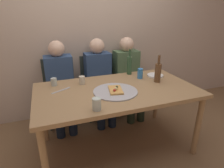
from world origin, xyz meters
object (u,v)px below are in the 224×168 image
Objects in this scene: pizza_slice_last at (116,90)px; tumbler_near at (54,82)px; tumbler_far at (97,104)px; guest_in_beanie at (100,77)px; dining_table at (117,95)px; pizza_tray at (115,91)px; beer_bottle at (129,65)px; guest_by_wall at (128,74)px; wine_glass at (82,80)px; chair_left at (60,86)px; soda_can at (140,73)px; guest_in_sweater at (60,82)px; plate_stack at (155,75)px; chair_middle at (97,82)px; wine_bottle at (158,72)px; chair_right at (124,79)px; table_knife at (61,90)px.

tumbler_near reaches higher than pizza_slice_last.
tumbler_far is 1.15m from guest_in_beanie.
dining_table is 3.73× the size of pizza_tray.
beer_bottle is 0.41m from guest_by_wall.
wine_glass is 0.10× the size of chair_left.
soda_can is 0.10× the size of guest_in_sweater.
plate_stack is (1.22, -0.10, -0.03)m from tumbler_near.
tumbler_far is 1.32m from chair_middle.
guest_in_beanie reaches higher than tumbler_far.
pizza_tray is 0.39× the size of guest_in_beanie.
guest_in_beanie is (0.33, 0.46, -0.16)m from wine_glass.
pizza_tray is 0.39× the size of guest_in_sweater.
wine_bottle is at bearing 120.84° from chair_middle.
chair_right is 0.49m from guest_in_beanie.
chair_middle is (0.64, 0.55, -0.28)m from tumbler_near.
dining_table is 19.72× the size of tumbler_near.
chair_left is at bearing 141.23° from wine_bottle.
guest_in_beanie is 1.00× the size of guest_by_wall.
chair_left and chair_middle have the same top height.
dining_table is 6.99× the size of pizza_slice_last.
guest_by_wall is (-0.14, 0.51, -0.12)m from plate_stack.
dining_table is 0.59m from table_knife.
table_knife is 0.24× the size of chair_right.
wine_glass is 0.53m from guest_in_sweater.
pizza_tray is 0.95m from guest_by_wall.
table_knife is at bearing 44.80° from guest_in_beanie.
pizza_tray is at bearing 116.94° from chair_left.
chair_left reaches higher than soda_can.
chair_middle is (0.58, 0.73, -0.24)m from table_knife.
chair_right is at bearing 57.57° from tumbler_far.
wine_bottle reaches higher than plate_stack.
chair_right reaches higher than pizza_tray.
chair_middle is 0.58m from guest_in_sweater.
guest_in_sweater is at bearing 159.82° from beer_bottle.
chair_left is at bearing 80.53° from tumbler_near.
guest_in_beanie reaches higher than beer_bottle.
chair_middle reaches higher than pizza_tray.
dining_table is 1.03m from chair_left.
tumbler_near is 0.70× the size of soda_can.
wine_glass is (-0.65, -0.15, -0.08)m from beer_bottle.
tumbler_near reaches higher than pizza_tray.
guest_by_wall reaches higher than wine_glass.
guest_in_sweater is 1.00× the size of guest_in_beanie.
tumbler_far is at bearing -130.12° from beer_bottle.
dining_table is 0.64m from plate_stack.
tumbler_near is 0.31m from wine_glass.
tumbler_far is 0.12× the size of chair_left.
chair_middle is at bearing 61.34° from wine_glass.
beer_bottle is 0.96m from tumbler_near.
wine_glass is 0.10× the size of chair_right.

